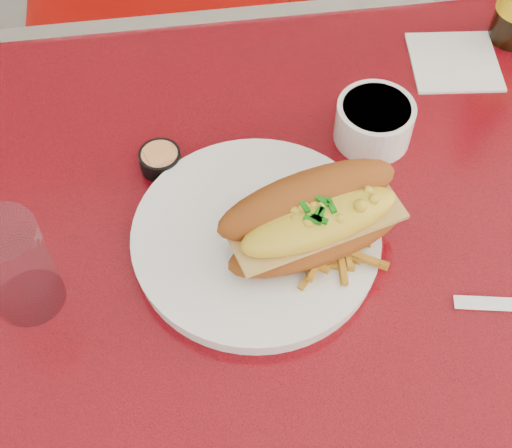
{
  "coord_description": "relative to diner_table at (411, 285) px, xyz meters",
  "views": [
    {
      "loc": [
        -0.28,
        -0.46,
        1.46
      ],
      "look_at": [
        -0.22,
        -0.01,
        0.81
      ],
      "focal_mm": 50.0,
      "sensor_mm": 36.0,
      "label": 1
    }
  ],
  "objects": [
    {
      "name": "sauce_cup_left",
      "position": [
        -0.32,
        0.12,
        0.18
      ],
      "size": [
        0.05,
        0.05,
        0.03
      ],
      "rotation": [
        0.0,
        0.0,
        -0.03
      ],
      "color": "black",
      "rests_on": "diner_table"
    },
    {
      "name": "water_tumbler",
      "position": [
        -0.47,
        -0.04,
        0.23
      ],
      "size": [
        0.09,
        0.09,
        0.13
      ],
      "primitive_type": "cylinder",
      "rotation": [
        0.0,
        0.0,
        0.23
      ],
      "color": "silver",
      "rests_on": "diner_table"
    },
    {
      "name": "booth_bench_far",
      "position": [
        0.0,
        0.81,
        -0.32
      ],
      "size": [
        1.2,
        0.51,
        0.9
      ],
      "color": "#9D0F0A",
      "rests_on": "ground"
    },
    {
      "name": "fries_pile",
      "position": [
        -0.15,
        -0.03,
        0.19
      ],
      "size": [
        0.11,
        0.1,
        0.03
      ],
      "primitive_type": null,
      "rotation": [
        0.0,
        0.0,
        0.16
      ],
      "color": "orange",
      "rests_on": "dinner_plate"
    },
    {
      "name": "fork",
      "position": [
        -0.15,
        0.02,
        0.18
      ],
      "size": [
        0.07,
        0.14,
        0.0
      ],
      "rotation": [
        0.0,
        0.0,
        1.99
      ],
      "color": "silver",
      "rests_on": "dinner_plate"
    },
    {
      "name": "gravy_ramekin",
      "position": [
        -0.05,
        0.14,
        0.19
      ],
      "size": [
        0.13,
        0.13,
        0.05
      ],
      "rotation": [
        0.0,
        0.0,
        -0.42
      ],
      "color": "white",
      "rests_on": "diner_table"
    },
    {
      "name": "diner_table",
      "position": [
        0.0,
        0.0,
        0.0
      ],
      "size": [
        1.23,
        0.83,
        0.77
      ],
      "color": "red",
      "rests_on": "ground"
    },
    {
      "name": "dinner_plate",
      "position": [
        -0.22,
        -0.01,
        0.17
      ],
      "size": [
        0.32,
        0.32,
        0.02
      ],
      "rotation": [
        0.0,
        0.0,
        -0.13
      ],
      "color": "white",
      "rests_on": "diner_table"
    },
    {
      "name": "mac_hoagie",
      "position": [
        -0.15,
        -0.02,
        0.22
      ],
      "size": [
        0.23,
        0.16,
        0.09
      ],
      "rotation": [
        0.0,
        0.0,
        0.26
      ],
      "color": "#934917",
      "rests_on": "dinner_plate"
    },
    {
      "name": "paper_napkin",
      "position": [
        0.1,
        0.26,
        0.16
      ],
      "size": [
        0.13,
        0.13,
        0.0
      ],
      "primitive_type": "cube",
      "rotation": [
        0.0,
        0.0,
        -0.11
      ],
      "color": "white",
      "rests_on": "diner_table"
    },
    {
      "name": "ground",
      "position": [
        0.0,
        0.0,
        -0.61
      ],
      "size": [
        8.0,
        8.0,
        0.0
      ],
      "primitive_type": "plane",
      "color": "beige",
      "rests_on": "ground"
    }
  ]
}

